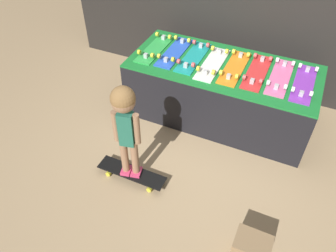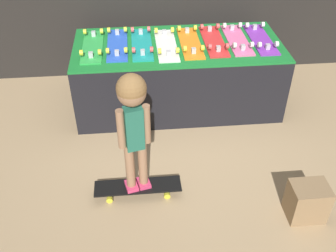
{
  "view_description": "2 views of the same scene",
  "coord_description": "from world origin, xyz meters",
  "views": [
    {
      "loc": [
        0.73,
        -2.46,
        2.66
      ],
      "look_at": [
        -0.27,
        -0.28,
        0.43
      ],
      "focal_mm": 35.0,
      "sensor_mm": 36.0,
      "label": 1
    },
    {
      "loc": [
        -0.44,
        -2.98,
        2.44
      ],
      "look_at": [
        -0.19,
        -0.33,
        0.39
      ],
      "focal_mm": 42.0,
      "sensor_mm": 36.0,
      "label": 2
    }
  ],
  "objects": [
    {
      "name": "child",
      "position": [
        -0.47,
        -0.72,
        0.82
      ],
      "size": [
        0.24,
        0.21,
        1.04
      ],
      "rotation": [
        0.0,
        0.0,
        0.23
      ],
      "color": "#E03D6B",
      "rests_on": "skateboard_on_floor"
    },
    {
      "name": "skateboard_orange_on_rack",
      "position": [
        0.12,
        0.59,
        0.72
      ],
      "size": [
        0.2,
        0.7,
        0.09
      ],
      "color": "orange",
      "rests_on": "display_rack"
    },
    {
      "name": "ground_plane",
      "position": [
        0.0,
        0.0,
        0.0
      ],
      "size": [
        16.0,
        16.0,
        0.0
      ],
      "primitive_type": "plane",
      "color": "tan"
    },
    {
      "name": "skateboard_on_floor",
      "position": [
        -0.47,
        -0.72,
        0.07
      ],
      "size": [
        0.71,
        0.18,
        0.09
      ],
      "color": "black",
      "rests_on": "ground_plane"
    },
    {
      "name": "skateboard_green_on_rack",
      "position": [
        -0.84,
        0.59,
        0.72
      ],
      "size": [
        0.2,
        0.7,
        0.09
      ],
      "color": "green",
      "rests_on": "display_rack"
    },
    {
      "name": "skateboard_blue_on_rack",
      "position": [
        -0.6,
        0.61,
        0.72
      ],
      "size": [
        0.2,
        0.7,
        0.09
      ],
      "color": "blue",
      "rests_on": "display_rack"
    },
    {
      "name": "display_rack",
      "position": [
        0.0,
        0.58,
        0.35
      ],
      "size": [
        2.08,
        0.94,
        0.7
      ],
      "color": "black",
      "rests_on": "ground_plane"
    },
    {
      "name": "skateboard_purple_on_rack",
      "position": [
        0.84,
        0.6,
        0.72
      ],
      "size": [
        0.2,
        0.7,
        0.09
      ],
      "color": "purple",
      "rests_on": "display_rack"
    },
    {
      "name": "storage_box",
      "position": [
        0.81,
        -1.07,
        0.15
      ],
      "size": [
        0.28,
        0.22,
        0.31
      ],
      "color": "#8E704C",
      "rests_on": "ground_plane"
    },
    {
      "name": "skateboard_white_on_rack",
      "position": [
        -0.12,
        0.56,
        0.72
      ],
      "size": [
        0.2,
        0.7,
        0.09
      ],
      "color": "white",
      "rests_on": "display_rack"
    },
    {
      "name": "skateboard_red_on_rack",
      "position": [
        0.36,
        0.61,
        0.72
      ],
      "size": [
        0.2,
        0.7,
        0.09
      ],
      "color": "red",
      "rests_on": "display_rack"
    },
    {
      "name": "skateboard_teal_on_rack",
      "position": [
        -0.36,
        0.6,
        0.72
      ],
      "size": [
        0.2,
        0.7,
        0.09
      ],
      "color": "teal",
      "rests_on": "display_rack"
    },
    {
      "name": "skateboard_pink_on_rack",
      "position": [
        0.6,
        0.61,
        0.72
      ],
      "size": [
        0.2,
        0.7,
        0.09
      ],
      "color": "pink",
      "rests_on": "display_rack"
    }
  ]
}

